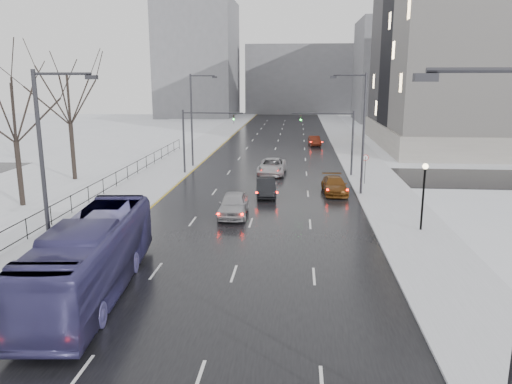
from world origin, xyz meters
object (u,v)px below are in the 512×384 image
(streetlight_r_mid, at_px, (361,128))
(streetlight_l_near, at_px, (47,169))
(tree_park_e, at_px, (75,180))
(bus, at_px, (91,257))
(no_uturn_sign, at_px, (365,160))
(mast_signal_left, at_px, (194,134))
(sedan_center_near, at_px, (234,204))
(sedan_right_near, at_px, (266,187))
(mast_signal_right, at_px, (342,135))
(streetlight_l_far, at_px, (194,116))
(sedan_right_distant, at_px, (314,141))
(tree_park_d, at_px, (23,206))
(sedan_right_far, at_px, (335,185))
(lamppost_r_mid, at_px, (424,187))
(sedan_right_cross, at_px, (272,166))

(streetlight_r_mid, relative_size, streetlight_l_near, 1.00)
(tree_park_e, relative_size, bus, 1.09)
(streetlight_r_mid, distance_m, no_uturn_sign, 5.30)
(mast_signal_left, height_order, sedan_center_near, mast_signal_left)
(bus, xyz_separation_m, sedan_right_near, (6.59, 19.66, -1.01))
(streetlight_r_mid, bearing_deg, bus, -124.46)
(streetlight_r_mid, xyz_separation_m, sedan_center_near, (-9.56, -7.31, -4.74))
(tree_park_e, relative_size, streetlight_l_near, 1.35)
(bus, bearing_deg, mast_signal_right, 59.89)
(streetlight_l_far, distance_m, bus, 33.07)
(sedan_right_distant, bearing_deg, tree_park_d, -128.76)
(sedan_center_near, height_order, sedan_right_distant, sedan_center_near)
(mast_signal_left, height_order, sedan_right_near, mast_signal_left)
(streetlight_r_mid, relative_size, streetlight_l_far, 1.00)
(sedan_center_near, relative_size, sedan_right_far, 1.02)
(bus, bearing_deg, streetlight_l_far, 88.51)
(lamppost_r_mid, xyz_separation_m, bus, (-17.09, -10.78, -1.18))
(tree_park_d, xyz_separation_m, mast_signal_left, (10.47, 14.00, 4.11))
(mast_signal_left, distance_m, sedan_right_distant, 26.25)
(bus, bearing_deg, tree_park_e, 110.93)
(tree_park_e, height_order, mast_signal_left, tree_park_e)
(streetlight_r_mid, height_order, mast_signal_right, streetlight_r_mid)
(sedan_center_near, height_order, sedan_right_near, sedan_center_near)
(streetlight_l_far, distance_m, sedan_right_near, 16.45)
(mast_signal_right, xyz_separation_m, sedan_right_cross, (-6.83, 0.46, -3.27))
(streetlight_r_mid, bearing_deg, no_uturn_sign, 75.52)
(sedan_right_distant, bearing_deg, no_uturn_sign, -88.37)
(lamppost_r_mid, relative_size, mast_signal_right, 0.66)
(tree_park_e, distance_m, lamppost_r_mid, 32.52)
(lamppost_r_mid, bearing_deg, tree_park_d, 172.09)
(mast_signal_left, xyz_separation_m, no_uturn_sign, (16.53, -4.00, -1.81))
(tree_park_d, xyz_separation_m, mast_signal_right, (25.13, 14.00, 4.11))
(sedan_right_far, bearing_deg, mast_signal_left, 147.44)
(streetlight_l_far, bearing_deg, mast_signal_left, -78.13)
(mast_signal_left, distance_m, no_uturn_sign, 17.10)
(mast_signal_right, bearing_deg, sedan_center_near, -119.66)
(no_uturn_sign, xyz_separation_m, sedan_right_near, (-8.70, -5.12, -1.54))
(sedan_right_cross, bearing_deg, streetlight_r_mid, -45.16)
(streetlight_l_near, bearing_deg, sedan_right_near, 65.35)
(streetlight_r_mid, height_order, sedan_right_cross, streetlight_r_mid)
(bus, height_order, sedan_right_distant, bus)
(mast_signal_left, bearing_deg, bus, -87.54)
(streetlight_l_far, xyz_separation_m, mast_signal_left, (0.84, -4.00, -1.51))
(streetlight_r_mid, xyz_separation_m, bus, (-14.26, -20.78, -3.85))
(sedan_center_near, xyz_separation_m, sedan_right_near, (1.89, 6.19, -0.11))
(streetlight_r_mid, relative_size, sedan_right_distant, 2.41)
(streetlight_l_far, distance_m, no_uturn_sign, 19.41)
(mast_signal_left, bearing_deg, mast_signal_right, 0.00)
(lamppost_r_mid, xyz_separation_m, sedan_right_near, (-10.50, 8.88, -2.18))
(tree_park_e, distance_m, mast_signal_right, 26.16)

